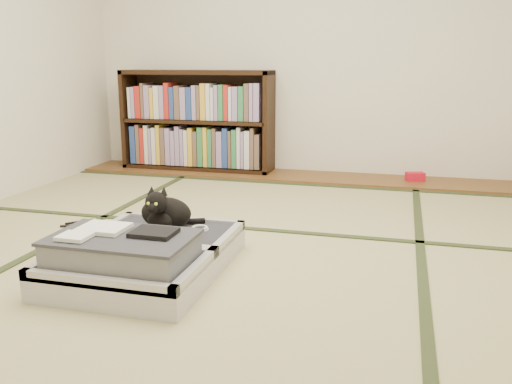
# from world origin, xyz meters

# --- Properties ---
(floor) EXTENTS (4.50, 4.50, 0.00)m
(floor) POSITION_xyz_m (0.00, 0.00, 0.00)
(floor) COLOR tan
(floor) RESTS_ON ground
(wood_strip) EXTENTS (4.00, 0.50, 0.02)m
(wood_strip) POSITION_xyz_m (0.00, 2.00, 0.01)
(wood_strip) COLOR brown
(wood_strip) RESTS_ON ground
(red_item) EXTENTS (0.17, 0.13, 0.07)m
(red_item) POSITION_xyz_m (1.00, 2.03, 0.06)
(red_item) COLOR red
(red_item) RESTS_ON wood_strip
(tatami_borders) EXTENTS (4.00, 4.50, 0.01)m
(tatami_borders) POSITION_xyz_m (0.00, 0.49, 0.00)
(tatami_borders) COLOR #2D381E
(tatami_borders) RESTS_ON ground
(bookcase) EXTENTS (1.42, 0.32, 0.92)m
(bookcase) POSITION_xyz_m (-0.98, 2.07, 0.45)
(bookcase) COLOR black
(bookcase) RESTS_ON wood_strip
(suitcase) EXTENTS (0.71, 0.95, 0.28)m
(suitcase) POSITION_xyz_m (-0.30, -0.44, 0.10)
(suitcase) COLOR #BCBCC1
(suitcase) RESTS_ON floor
(cat) EXTENTS (0.32, 0.32, 0.26)m
(cat) POSITION_xyz_m (-0.31, -0.15, 0.23)
(cat) COLOR black
(cat) RESTS_ON suitcase
(cable_coil) EXTENTS (0.10, 0.10, 0.02)m
(cable_coil) POSITION_xyz_m (-0.13, -0.11, 0.15)
(cable_coil) COLOR white
(cable_coil) RESTS_ON suitcase
(hanger) EXTENTS (0.37, 0.23, 0.01)m
(hanger) POSITION_xyz_m (-0.98, 0.22, 0.01)
(hanger) COLOR black
(hanger) RESTS_ON floor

